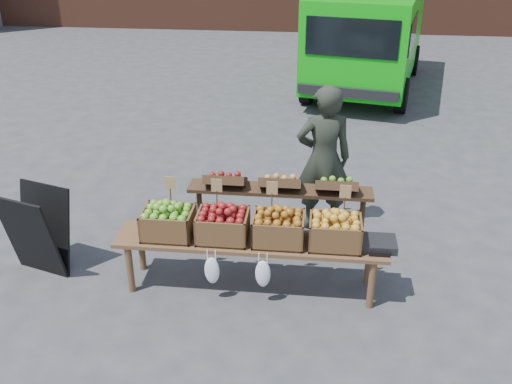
# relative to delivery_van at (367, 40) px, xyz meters

# --- Properties ---
(ground) EXTENTS (80.00, 80.00, 0.00)m
(ground) POSITION_rel_delivery_van_xyz_m (-1.38, -7.09, -1.03)
(ground) COLOR #414144
(delivery_van) EXTENTS (3.01, 4.94, 2.06)m
(delivery_van) POSITION_rel_delivery_van_xyz_m (0.00, 0.00, 0.00)
(delivery_van) COLOR #08B30E
(delivery_van) RESTS_ON ground
(vendor) EXTENTS (0.72, 0.53, 1.79)m
(vendor) POSITION_rel_delivery_van_xyz_m (-0.88, -6.10, -0.14)
(vendor) COLOR #252B20
(vendor) RESTS_ON ground
(chalkboard_sign) EXTENTS (0.71, 0.52, 0.96)m
(chalkboard_sign) POSITION_rel_delivery_van_xyz_m (-3.84, -7.39, -0.55)
(chalkboard_sign) COLOR black
(chalkboard_sign) RESTS_ON ground
(back_table) EXTENTS (2.10, 0.44, 1.04)m
(back_table) POSITION_rel_delivery_van_xyz_m (-1.34, -6.73, -0.51)
(back_table) COLOR #3C2717
(back_table) RESTS_ON ground
(display_bench) EXTENTS (2.70, 0.56, 0.57)m
(display_bench) POSITION_rel_delivery_van_xyz_m (-1.58, -7.45, -0.75)
(display_bench) COLOR brown
(display_bench) RESTS_ON ground
(crate_golden_apples) EXTENTS (0.50, 0.40, 0.28)m
(crate_golden_apples) POSITION_rel_delivery_van_xyz_m (-2.41, -7.45, -0.32)
(crate_golden_apples) COLOR #529117
(crate_golden_apples) RESTS_ON display_bench
(crate_russet_pears) EXTENTS (0.50, 0.40, 0.28)m
(crate_russet_pears) POSITION_rel_delivery_van_xyz_m (-1.86, -7.45, -0.32)
(crate_russet_pears) COLOR maroon
(crate_russet_pears) RESTS_ON display_bench
(crate_red_apples) EXTENTS (0.50, 0.40, 0.28)m
(crate_red_apples) POSITION_rel_delivery_van_xyz_m (-1.31, -7.45, -0.32)
(crate_red_apples) COLOR #A4590F
(crate_red_apples) RESTS_ON display_bench
(crate_green_apples) EXTENTS (0.50, 0.40, 0.28)m
(crate_green_apples) POSITION_rel_delivery_van_xyz_m (-0.76, -7.45, -0.32)
(crate_green_apples) COLOR gold
(crate_green_apples) RESTS_ON display_bench
(weighing_scale) EXTENTS (0.34, 0.30, 0.08)m
(weighing_scale) POSITION_rel_delivery_van_xyz_m (-0.33, -7.45, -0.42)
(weighing_scale) COLOR black
(weighing_scale) RESTS_ON display_bench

